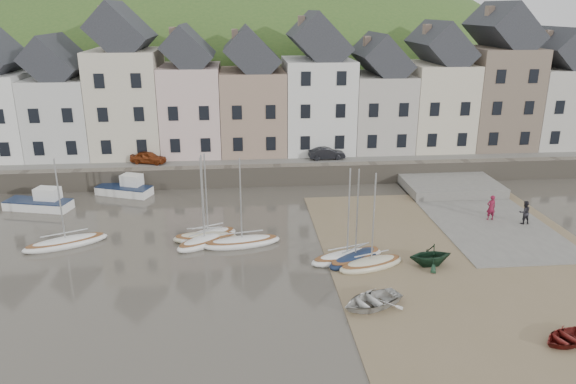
{
  "coord_description": "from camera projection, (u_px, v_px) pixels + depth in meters",
  "views": [
    {
      "loc": [
        -3.23,
        -29.88,
        15.23
      ],
      "look_at": [
        0.0,
        6.0,
        3.0
      ],
      "focal_mm": 33.93,
      "sensor_mm": 36.0,
      "label": 1
    }
  ],
  "objects": [
    {
      "name": "hillside",
      "position": [
        232.0,
        208.0,
        95.3
      ],
      "size": [
        134.4,
        84.0,
        84.0
      ],
      "color": "#365723",
      "rests_on": "ground"
    },
    {
      "name": "sailboat_3",
      "position": [
        204.0,
        241.0,
        36.8
      ],
      "size": [
        4.31,
        3.86,
        6.32
      ],
      "color": "white",
      "rests_on": "ground"
    },
    {
      "name": "sailboat_4",
      "position": [
        242.0,
        242.0,
        36.66
      ],
      "size": [
        5.48,
        2.43,
        6.32
      ],
      "color": "white",
      "rests_on": "ground"
    },
    {
      "name": "sailboat_7",
      "position": [
        371.0,
        264.0,
        33.53
      ],
      "size": [
        4.7,
        2.89,
        6.32
      ],
      "color": "beige",
      "rests_on": "ground"
    },
    {
      "name": "sailboat_6",
      "position": [
        347.0,
        257.0,
        34.47
      ],
      "size": [
        5.22,
        2.94,
        6.32
      ],
      "color": "white",
      "rests_on": "ground"
    },
    {
      "name": "ground",
      "position": [
        297.0,
        270.0,
        33.36
      ],
      "size": [
        160.0,
        160.0,
        0.0
      ],
      "primitive_type": "plane",
      "color": "#464037",
      "rests_on": "ground"
    },
    {
      "name": "motorboat_2",
      "position": [
        126.0,
        188.0,
        46.61
      ],
      "size": [
        5.03,
        3.3,
        1.7
      ],
      "color": "white",
      "rests_on": "ground"
    },
    {
      "name": "person_dark",
      "position": [
        524.0,
        212.0,
        39.87
      ],
      "size": [
        0.92,
        0.74,
        1.76
      ],
      "primitive_type": "imported",
      "rotation": [
        0.0,
        0.0,
        3.23
      ],
      "color": "black",
      "rests_on": "slipway"
    },
    {
      "name": "quay_land",
      "position": [
        268.0,
        139.0,
        63.29
      ],
      "size": [
        90.0,
        30.0,
        1.5
      ],
      "primitive_type": "cube",
      "color": "#365723",
      "rests_on": "ground"
    },
    {
      "name": "sailboat_1",
      "position": [
        208.0,
        235.0,
        37.75
      ],
      "size": [
        4.37,
        3.06,
        6.32
      ],
      "color": "white",
      "rests_on": "ground"
    },
    {
      "name": "beach",
      "position": [
        470.0,
        262.0,
        34.28
      ],
      "size": [
        18.0,
        26.0,
        0.06
      ],
      "primitive_type": "cube",
      "color": "#796749",
      "rests_on": "ground"
    },
    {
      "name": "rowboat_white",
      "position": [
        371.0,
        300.0,
        29.0
      ],
      "size": [
        4.19,
        3.68,
        0.72
      ],
      "primitive_type": "imported",
      "rotation": [
        0.0,
        0.0,
        -1.16
      ],
      "color": "silver",
      "rests_on": "beach"
    },
    {
      "name": "seawall",
      "position": [
        277.0,
        175.0,
        49.1
      ],
      "size": [
        70.0,
        1.2,
        1.8
      ],
      "primitive_type": "cube",
      "color": "slate",
      "rests_on": "ground"
    },
    {
      "name": "sailboat_2",
      "position": [
        205.0,
        237.0,
        37.4
      ],
      "size": [
        4.43,
        1.62,
        6.32
      ],
      "color": "beige",
      "rests_on": "ground"
    },
    {
      "name": "person_red",
      "position": [
        491.0,
        208.0,
        40.59
      ],
      "size": [
        0.74,
        0.52,
        1.92
      ],
      "primitive_type": "imported",
      "rotation": [
        0.0,
        0.0,
        3.23
      ],
      "color": "maroon",
      "rests_on": "slipway"
    },
    {
      "name": "rowboat_red",
      "position": [
        567.0,
        337.0,
        25.89
      ],
      "size": [
        3.27,
        2.79,
        0.57
      ],
      "primitive_type": "imported",
      "rotation": [
        0.0,
        0.0,
        -1.23
      ],
      "color": "maroon",
      "rests_on": "beach"
    },
    {
      "name": "quay_street",
      "position": [
        274.0,
        158.0,
        52.19
      ],
      "size": [
        70.0,
        7.0,
        0.1
      ],
      "primitive_type": "cube",
      "color": "slate",
      "rests_on": "quay_land"
    },
    {
      "name": "car_right",
      "position": [
        327.0,
        153.0,
        51.47
      ],
      "size": [
        3.46,
        1.33,
        1.13
      ],
      "primitive_type": "imported",
      "rotation": [
        0.0,
        0.0,
        1.61
      ],
      "color": "black",
      "rests_on": "quay_street"
    },
    {
      "name": "townhouse_terrace",
      "position": [
        289.0,
        92.0,
        53.78
      ],
      "size": [
        61.05,
        8.0,
        13.93
      ],
      "color": "white",
      "rests_on": "quay_land"
    },
    {
      "name": "motorboat_0",
      "position": [
        41.0,
        202.0,
        43.21
      ],
      "size": [
        5.5,
        2.97,
        1.7
      ],
      "color": "white",
      "rests_on": "ground"
    },
    {
      "name": "slipway",
      "position": [
        478.0,
        214.0,
        42.15
      ],
      "size": [
        8.0,
        18.0,
        0.12
      ],
      "primitive_type": "cube",
      "color": "slate",
      "rests_on": "ground"
    },
    {
      "name": "car_left",
      "position": [
        148.0,
        157.0,
        50.06
      ],
      "size": [
        3.51,
        2.18,
        1.12
      ],
      "primitive_type": "imported",
      "rotation": [
        0.0,
        0.0,
        1.29
      ],
      "color": "maroon",
      "rests_on": "quay_street"
    },
    {
      "name": "sailboat_5",
      "position": [
        355.0,
        258.0,
        34.33
      ],
      "size": [
        4.46,
        3.79,
        6.32
      ],
      "color": "#14213F",
      "rests_on": "ground"
    },
    {
      "name": "rowboat_green",
      "position": [
        430.0,
        255.0,
        33.53
      ],
      "size": [
        2.94,
        2.61,
        1.42
      ],
      "primitive_type": "imported",
      "rotation": [
        0.0,
        0.0,
        -1.46
      ],
      "color": "#173422",
      "rests_on": "beach"
    },
    {
      "name": "sailboat_0",
      "position": [
        66.0,
        242.0,
        36.58
      ],
      "size": [
        5.62,
        3.62,
        6.32
      ],
      "color": "white",
      "rests_on": "ground"
    }
  ]
}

